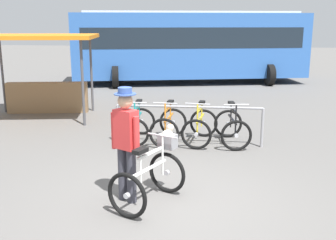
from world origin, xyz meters
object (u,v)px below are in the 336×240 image
at_px(racked_bike_yellow, 200,127).
at_px(person_with_featured_bike, 126,140).
at_px(racked_bike_black, 232,128).
at_px(racked_bike_teal, 138,125).
at_px(racked_bike_orange, 169,126).
at_px(market_stall, 42,67).
at_px(featured_bicycle, 153,171).
at_px(bus_distant, 190,43).

relative_size(racked_bike_yellow, person_with_featured_bike, 0.67).
bearing_deg(racked_bike_black, racked_bike_teal, -178.41).
distance_m(racked_bike_orange, person_with_featured_bike, 3.20).
height_order(racked_bike_black, market_stall, market_stall).
bearing_deg(racked_bike_orange, market_stall, 151.41).
distance_m(featured_bicycle, person_with_featured_bike, 0.61).
xyz_separation_m(racked_bike_teal, racked_bike_orange, (0.70, 0.02, 0.00)).
bearing_deg(market_stall, featured_bicycle, -51.98).
height_order(racked_bike_black, person_with_featured_bike, person_with_featured_bike).
relative_size(racked_bike_teal, racked_bike_orange, 0.99).
xyz_separation_m(racked_bike_black, featured_bicycle, (-1.20, -3.16, 0.12)).
xyz_separation_m(featured_bicycle, market_stall, (-4.10, 5.25, 0.91)).
xyz_separation_m(person_with_featured_bike, bus_distant, (-0.17, 12.42, 0.79)).
bearing_deg(racked_bike_orange, bus_distant, 92.25).
xyz_separation_m(racked_bike_teal, racked_bike_black, (2.10, 0.06, 0.00)).
xyz_separation_m(racked_bike_orange, person_with_featured_bike, (-0.19, -3.14, 0.58)).
distance_m(racked_bike_black, bus_distant, 9.51).
height_order(racked_bike_yellow, market_stall, market_stall).
bearing_deg(racked_bike_teal, racked_bike_orange, 1.59).
height_order(racked_bike_orange, market_stall, market_stall).
relative_size(racked_bike_teal, racked_bike_yellow, 0.99).
distance_m(racked_bike_teal, racked_bike_orange, 0.70).
xyz_separation_m(bus_distant, market_stall, (-3.54, -7.16, -0.35)).
distance_m(racked_bike_teal, racked_bike_yellow, 1.40).
bearing_deg(racked_bike_black, bus_distant, 100.81).
relative_size(racked_bike_orange, featured_bicycle, 0.92).
distance_m(racked_bike_orange, featured_bicycle, 3.13).
relative_size(racked_bike_yellow, bus_distant, 0.11).
relative_size(racked_bike_black, featured_bicycle, 0.94).
distance_m(racked_bike_yellow, featured_bicycle, 3.18).
xyz_separation_m(racked_bike_orange, racked_bike_yellow, (0.70, 0.02, -0.00)).
relative_size(racked_bike_orange, market_stall, 0.33).
bearing_deg(featured_bicycle, racked_bike_yellow, 80.93).
distance_m(featured_bicycle, bus_distant, 12.48).
distance_m(racked_bike_orange, racked_bike_yellow, 0.70).
relative_size(racked_bike_orange, racked_bike_black, 0.98).
xyz_separation_m(featured_bicycle, bus_distant, (-0.56, 12.41, 1.25)).
height_order(racked_bike_teal, bus_distant, bus_distant).
bearing_deg(person_with_featured_bike, market_stall, 125.18).
relative_size(bus_distant, market_stall, 2.95).
height_order(featured_bicycle, bus_distant, bus_distant).
xyz_separation_m(racked_bike_yellow, racked_bike_black, (0.70, 0.02, 0.00)).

